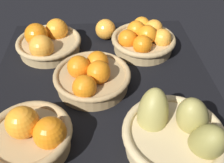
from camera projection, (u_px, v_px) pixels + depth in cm
name	position (u px, v px, depth cm)	size (l,w,h in cm)	color
market_tray	(104.00, 91.00, 80.81)	(84.00, 72.00, 3.00)	black
basket_near_right	(144.00, 39.00, 93.14)	(23.83, 23.83, 10.73)	tan
basket_far_left	(32.00, 136.00, 59.98)	(20.92, 20.92, 12.44)	tan
basket_center	(92.00, 77.00, 77.34)	(24.01, 24.01, 10.80)	tan
basket_far_right	(48.00, 42.00, 92.02)	(23.70, 23.70, 11.34)	tan
basket_near_left_pears	(176.00, 133.00, 60.15)	(24.75, 24.75, 15.97)	tan
loose_orange_front_gap	(105.00, 29.00, 99.29)	(7.98, 7.98, 7.98)	#F49E33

